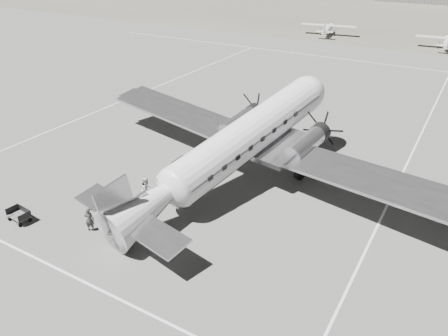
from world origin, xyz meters
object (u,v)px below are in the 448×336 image
(ground_crew, at_px, (89,219))
(baggage_cart_far, at_px, (19,216))
(light_plane_left, at_px, (328,30))
(light_plane_right, at_px, (447,43))
(baggage_cart_near, at_px, (121,208))
(dc3_airliner, at_px, (239,146))
(ramp_agent, at_px, (147,190))
(passenger, at_px, (160,186))

(ground_crew, bearing_deg, baggage_cart_far, -7.54)
(light_plane_left, relative_size, baggage_cart_far, 6.81)
(light_plane_right, bearing_deg, baggage_cart_near, -105.92)
(dc3_airliner, relative_size, baggage_cart_near, 16.86)
(light_plane_left, height_order, baggage_cart_far, light_plane_left)
(dc3_airliner, xyz_separation_m, baggage_cart_far, (-9.58, -11.18, -2.65))
(light_plane_left, distance_m, ramp_agent, 63.05)
(baggage_cart_near, bearing_deg, ground_crew, -134.46)
(baggage_cart_near, xyz_separation_m, baggage_cart_far, (-5.07, -3.81, -0.12))
(baggage_cart_far, bearing_deg, passenger, 55.67)
(light_plane_right, relative_size, passenger, 6.15)
(dc3_airliner, distance_m, light_plane_left, 58.58)
(baggage_cart_far, relative_size, ground_crew, 0.94)
(dc3_airliner, xyz_separation_m, light_plane_left, (-12.53, 57.19, -2.01))
(dc3_airliner, relative_size, ramp_agent, 16.80)
(light_plane_left, relative_size, passenger, 6.34)
(light_plane_left, distance_m, light_plane_right, 20.40)
(baggage_cart_far, bearing_deg, ramp_agent, 52.08)
(ramp_agent, bearing_deg, light_plane_right, -14.69)
(baggage_cart_near, bearing_deg, light_plane_right, 46.52)
(passenger, bearing_deg, baggage_cart_far, 119.88)
(passenger, bearing_deg, baggage_cart_near, 147.41)
(dc3_airliner, height_order, baggage_cart_near, dc3_airliner)
(dc3_airliner, bearing_deg, passenger, -120.22)
(dc3_airliner, height_order, ramp_agent, dc3_airliner)
(light_plane_left, bearing_deg, light_plane_right, -12.21)
(ramp_agent, distance_m, passenger, 1.10)
(dc3_airliner, relative_size, ground_crew, 20.31)
(light_plane_left, bearing_deg, baggage_cart_far, -95.83)
(ground_crew, distance_m, ramp_agent, 4.42)
(dc3_airliner, bearing_deg, ramp_agent, -115.49)
(dc3_airliner, distance_m, ground_crew, 11.06)
(dc3_airliner, bearing_deg, light_plane_left, 114.37)
(light_plane_right, xyz_separation_m, baggage_cart_near, (-12.32, -63.17, -0.49))
(ramp_agent, bearing_deg, ground_crew, 164.30)
(baggage_cart_near, bearing_deg, ramp_agent, 45.54)
(ground_crew, bearing_deg, ramp_agent, -128.36)
(dc3_airliner, distance_m, ramp_agent, 6.99)
(light_plane_right, height_order, ramp_agent, light_plane_right)
(light_plane_left, height_order, ramp_agent, light_plane_left)
(light_plane_right, height_order, passenger, light_plane_right)
(light_plane_left, xyz_separation_m, baggage_cart_near, (8.03, -64.56, -0.52))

